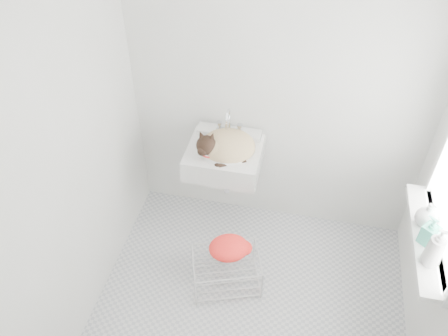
% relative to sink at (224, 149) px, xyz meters
% --- Properties ---
extents(floor, '(2.20, 2.00, 0.02)m').
position_rel_sink_xyz_m(floor, '(0.34, -0.74, -0.85)').
color(floor, silver).
rests_on(floor, ground).
extents(back_wall, '(2.20, 0.02, 2.50)m').
position_rel_sink_xyz_m(back_wall, '(0.34, 0.26, 0.40)').
color(back_wall, white).
rests_on(back_wall, ground).
extents(left_wall, '(0.02, 2.00, 2.50)m').
position_rel_sink_xyz_m(left_wall, '(-0.76, -0.74, 0.40)').
color(left_wall, white).
rests_on(left_wall, ground).
extents(windowsill, '(0.16, 0.88, 0.04)m').
position_rel_sink_xyz_m(windowsill, '(1.35, -0.54, -0.02)').
color(windowsill, white).
rests_on(windowsill, right_wall).
extents(sink, '(0.54, 0.47, 0.22)m').
position_rel_sink_xyz_m(sink, '(0.00, 0.00, 0.00)').
color(sink, silver).
rests_on(sink, back_wall).
extents(faucet, '(0.20, 0.14, 0.20)m').
position_rel_sink_xyz_m(faucet, '(0.00, 0.18, 0.14)').
color(faucet, silver).
rests_on(faucet, sink).
extents(cat, '(0.47, 0.41, 0.26)m').
position_rel_sink_xyz_m(cat, '(0.01, -0.02, 0.04)').
color(cat, tan).
rests_on(cat, sink).
extents(wire_rack, '(0.56, 0.47, 0.29)m').
position_rel_sink_xyz_m(wire_rack, '(0.13, -0.55, -0.70)').
color(wire_rack, silver).
rests_on(wire_rack, floor).
extents(towel, '(0.35, 0.30, 0.12)m').
position_rel_sink_xyz_m(towel, '(0.14, -0.49, -0.53)').
color(towel, '#FF402A').
rests_on(towel, wire_rack).
extents(bottle_a, '(0.10, 0.10, 0.23)m').
position_rel_sink_xyz_m(bottle_a, '(1.34, -0.74, 0.00)').
color(bottle_a, silver).
rests_on(bottle_a, windowsill).
extents(bottle_b, '(0.12, 0.12, 0.20)m').
position_rel_sink_xyz_m(bottle_b, '(1.34, -0.59, 0.00)').
color(bottle_b, teal).
rests_on(bottle_b, windowsill).
extents(bottle_c, '(0.19, 0.19, 0.17)m').
position_rel_sink_xyz_m(bottle_c, '(1.34, -0.45, 0.00)').
color(bottle_c, white).
rests_on(bottle_c, windowsill).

